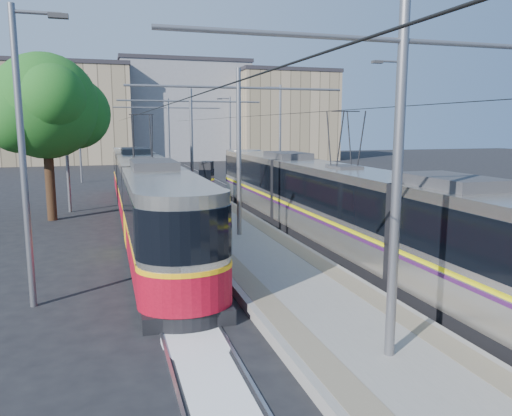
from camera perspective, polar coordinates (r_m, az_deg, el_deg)
name	(u,v)px	position (r m, az deg, el deg)	size (l,w,h in m)	color
ground	(312,303)	(14.42, 6.42, -10.73)	(160.00, 160.00, 0.00)	black
platform	(201,206)	(30.30, -6.29, 0.21)	(4.00, 50.00, 0.30)	gray
tactile_strip_left	(177,205)	(30.05, -9.02, 0.37)	(0.70, 50.00, 0.01)	gray
tactile_strip_right	(224,203)	(30.57, -3.63, 0.62)	(0.70, 50.00, 0.01)	gray
rails	(201,208)	(30.32, -6.29, -0.04)	(8.71, 70.00, 0.03)	gray
track_arrow	(207,369)	(10.79, -5.57, -17.90)	(1.20, 5.00, 0.01)	silver
tram_left	(144,190)	(25.93, -12.67, 1.98)	(2.43, 28.75, 5.50)	black
tram_right	(343,204)	(20.19, 9.92, 0.44)	(2.43, 31.94, 5.50)	black
catenary	(209,134)	(27.13, -5.35, 8.44)	(9.20, 70.00, 7.00)	slate
street_lamps	(189,137)	(33.87, -7.67, 8.00)	(15.18, 38.22, 8.00)	slate
shelter	(207,182)	(29.57, -5.65, 2.94)	(1.09, 1.35, 2.58)	black
tree	(53,108)	(28.39, -22.19, 10.49)	(5.94, 5.49, 8.63)	#382314
building_left	(68,114)	(72.59, -20.73, 10.03)	(16.32, 12.24, 13.05)	#9A8668
building_centre	(182,111)	(77.30, -8.44, 10.90)	(18.36, 14.28, 14.27)	gray
building_right	(283,116)	(74.88, 3.11, 10.51)	(14.28, 10.20, 12.89)	#9A8668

